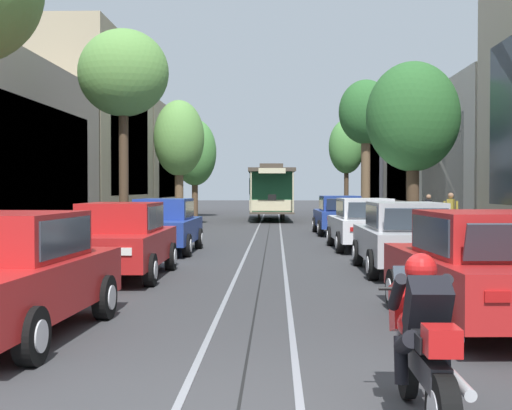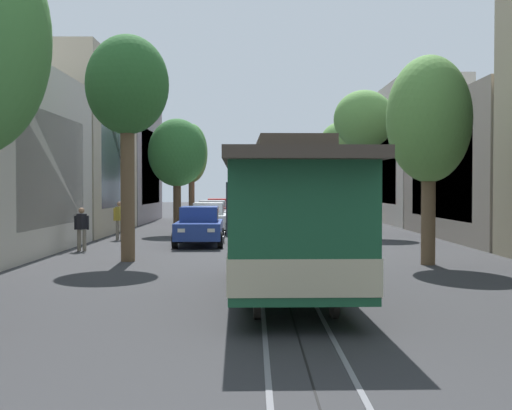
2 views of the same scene
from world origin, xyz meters
The scene contains 21 objects.
ground_plane centered at (0.00, 22.76, 0.00)m, with size 160.00×160.00×0.00m, color #38383A.
trolley_track_rails centered at (0.00, 26.45, 0.00)m, with size 1.14×64.91×0.01m.
building_facade_right centered at (10.41, 24.14, 3.98)m, with size 5.88×56.61×9.00m.
parked_car_red_near_left centered at (-3.09, 3.00, 0.80)m, with size 2.14×4.42×1.58m.
parked_car_red_second_left centered at (-2.98, 9.01, 0.80)m, with size 2.01×4.36×1.58m.
parked_car_blue_mid_left centered at (-2.98, 14.80, 0.80)m, with size 2.03×4.38×1.58m.
parked_car_red_near_right centered at (3.12, 3.81, 0.80)m, with size 2.13×4.42×1.58m.
parked_car_silver_second_right centered at (3.19, 10.00, 0.80)m, with size 2.00×4.36×1.58m.
parked_car_white_mid_right centered at (3.03, 15.93, 0.80)m, with size 2.08×4.39×1.58m.
parked_car_blue_fourth_right centered at (2.92, 23.07, 0.80)m, with size 2.07×4.39×1.58m.
street_tree_kerb_left_near centered at (-5.03, 6.14, 5.24)m, with size 2.71×2.77×6.65m.
street_tree_kerb_left_second centered at (-4.71, 17.33, 5.62)m, with size 2.99×2.49×7.13m.
street_tree_kerb_left_mid centered at (-4.62, 30.00, 4.38)m, with size 2.57×2.70×6.38m.
street_tree_kerb_right_near centered at (5.01, 3.62, 4.62)m, with size 2.22×1.86×6.76m.
street_tree_kerb_right_second centered at (4.59, 16.30, 4.07)m, with size 2.92×2.40×5.84m.
street_tree_kerb_right_mid centered at (4.73, 29.00, 5.48)m, with size 2.65×2.29×7.22m.
cable_car_trolley centered at (0.00, 36.39, 1.66)m, with size 2.78×9.17×3.28m.
motorcycle_with_rider centered at (1.49, -0.20, 0.65)m, with size 0.56×1.99×1.37m.
pedestrian_on_left_pavement centered at (6.73, 20.20, 0.98)m, with size 0.55×0.42×1.73m.
pedestrian_on_right_pavement centered at (7.08, 25.56, 0.91)m, with size 0.55×0.41×1.61m.
fire_hydrant centered at (4.44, 5.29, 0.42)m, with size 0.40×0.22×0.84m.
Camera 2 is at (0.71, 50.71, 2.37)m, focal length 47.76 mm.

